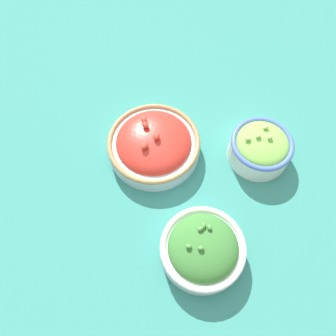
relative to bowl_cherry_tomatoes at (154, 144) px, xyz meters
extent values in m
plane|color=#337F75|center=(-0.06, 0.03, -0.03)|extent=(3.00, 3.00, 0.00)
cylinder|color=#B2C1CC|center=(0.00, 0.00, -0.01)|extent=(0.21, 0.21, 0.04)
torus|color=#997A4C|center=(0.00, 0.00, 0.01)|extent=(0.21, 0.21, 0.01)
ellipsoid|color=red|center=(0.00, 0.00, 0.01)|extent=(0.17, 0.17, 0.06)
ellipsoid|color=red|center=(0.03, -0.01, 0.04)|extent=(0.02, 0.02, 0.01)
ellipsoid|color=red|center=(-0.01, 0.00, 0.04)|extent=(0.02, 0.02, 0.01)
ellipsoid|color=red|center=(0.04, -0.02, 0.04)|extent=(0.02, 0.02, 0.01)
ellipsoid|color=red|center=(0.00, 0.04, 0.04)|extent=(0.02, 0.02, 0.01)
cylinder|color=silver|center=(-0.21, -0.11, 0.00)|extent=(0.14, 0.14, 0.05)
torus|color=#4766B7|center=(-0.21, -0.11, 0.02)|extent=(0.14, 0.14, 0.01)
ellipsoid|color=#7ABC4C|center=(-0.21, -0.11, 0.02)|extent=(0.11, 0.11, 0.03)
ellipsoid|color=#99D166|center=(-0.21, -0.12, 0.04)|extent=(0.01, 0.02, 0.01)
ellipsoid|color=#99D166|center=(-0.20, -0.14, 0.04)|extent=(0.01, 0.02, 0.01)
ellipsoid|color=#99D166|center=(-0.18, -0.10, 0.04)|extent=(0.02, 0.01, 0.01)
ellipsoid|color=#99D166|center=(-0.19, -0.11, 0.04)|extent=(0.01, 0.02, 0.01)
cylinder|color=#B2C1CC|center=(-0.21, 0.15, -0.01)|extent=(0.16, 0.16, 0.04)
torus|color=silver|center=(-0.21, 0.15, 0.01)|extent=(0.16, 0.16, 0.01)
ellipsoid|color=#387533|center=(-0.21, 0.15, 0.01)|extent=(0.13, 0.13, 0.05)
ellipsoid|color=#47893D|center=(-0.20, 0.12, 0.04)|extent=(0.01, 0.01, 0.01)
ellipsoid|color=#47893D|center=(-0.19, 0.12, 0.04)|extent=(0.01, 0.01, 0.01)
ellipsoid|color=#47893D|center=(-0.19, 0.17, 0.04)|extent=(0.01, 0.01, 0.01)
ellipsoid|color=#47893D|center=(-0.21, 0.16, 0.05)|extent=(0.01, 0.01, 0.01)
ellipsoid|color=#47893D|center=(-0.19, 0.13, 0.04)|extent=(0.01, 0.01, 0.01)
camera|label=1|loc=(-0.23, 0.30, 0.63)|focal=35.00mm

